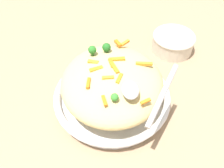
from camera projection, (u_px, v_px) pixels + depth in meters
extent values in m
plane|color=#9E7F60|center=(112.00, 102.00, 0.68)|extent=(2.40, 2.40, 0.00)
cylinder|color=silver|center=(112.00, 99.00, 0.68)|extent=(0.30, 0.30, 0.02)
torus|color=silver|center=(112.00, 95.00, 0.66)|extent=(0.32, 0.32, 0.02)
torus|color=black|center=(112.00, 94.00, 0.66)|extent=(0.31, 0.31, 0.00)
ellipsoid|color=#D1BA7A|center=(112.00, 82.00, 0.62)|extent=(0.29, 0.27, 0.09)
cube|color=orange|center=(115.00, 68.00, 0.59)|extent=(0.04, 0.02, 0.01)
cube|color=orange|center=(96.00, 69.00, 0.59)|extent=(0.02, 0.04, 0.01)
cube|color=orange|center=(146.00, 101.00, 0.53)|extent=(0.02, 0.03, 0.01)
cube|color=orange|center=(125.00, 43.00, 0.67)|extent=(0.03, 0.03, 0.01)
cube|color=orange|center=(93.00, 62.00, 0.61)|extent=(0.02, 0.03, 0.01)
cube|color=orange|center=(111.00, 63.00, 0.60)|extent=(0.03, 0.02, 0.01)
cube|color=orange|center=(88.00, 83.00, 0.56)|extent=(0.03, 0.01, 0.01)
cube|color=orange|center=(108.00, 78.00, 0.57)|extent=(0.01, 0.03, 0.01)
cube|color=orange|center=(104.00, 101.00, 0.53)|extent=(0.03, 0.01, 0.01)
cube|color=orange|center=(144.00, 64.00, 0.61)|extent=(0.01, 0.04, 0.01)
cube|color=orange|center=(118.00, 43.00, 0.67)|extent=(0.03, 0.02, 0.01)
cube|color=orange|center=(117.00, 59.00, 0.62)|extent=(0.01, 0.04, 0.01)
cube|color=orange|center=(119.00, 78.00, 0.57)|extent=(0.03, 0.02, 0.01)
cylinder|color=#205B1C|center=(107.00, 51.00, 0.65)|extent=(0.01, 0.01, 0.01)
sphere|color=#236B23|center=(106.00, 47.00, 0.64)|extent=(0.02, 0.02, 0.02)
cylinder|color=#296820|center=(93.00, 53.00, 0.64)|extent=(0.01, 0.01, 0.01)
sphere|color=#2D7A28|center=(92.00, 50.00, 0.63)|extent=(0.02, 0.02, 0.02)
cylinder|color=#377928|center=(117.00, 100.00, 0.53)|extent=(0.01, 0.01, 0.00)
sphere|color=#3D8E33|center=(117.00, 97.00, 0.53)|extent=(0.02, 0.02, 0.02)
ellipsoid|color=#B7B7BC|center=(130.00, 90.00, 0.53)|extent=(0.06, 0.04, 0.02)
cylinder|color=#B7B7BC|center=(162.00, 95.00, 0.49)|extent=(0.13, 0.09, 0.06)
cylinder|color=beige|center=(173.00, 43.00, 0.82)|extent=(0.14, 0.14, 0.06)
torus|color=beige|center=(174.00, 37.00, 0.80)|extent=(0.14, 0.14, 0.01)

